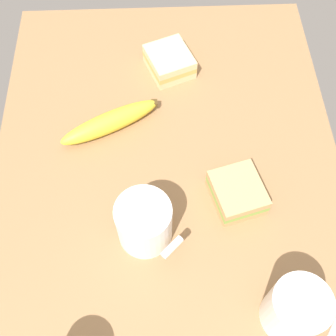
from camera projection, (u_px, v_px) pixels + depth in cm
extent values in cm
cube|color=#936D47|center=(168.00, 179.00, 79.03)|extent=(90.00, 64.00, 2.00)
cylinder|color=white|center=(295.00, 309.00, 61.77)|extent=(8.46, 8.46, 9.76)
cylinder|color=tan|center=(303.00, 303.00, 57.97)|extent=(7.45, 7.45, 0.40)
cylinder|color=white|center=(334.00, 331.00, 59.86)|extent=(3.83, 3.11, 1.20)
cylinder|color=white|center=(144.00, 223.00, 68.61)|extent=(8.97, 8.97, 9.38)
cylinder|color=black|center=(143.00, 212.00, 64.98)|extent=(7.89, 7.89, 0.40)
cylinder|color=white|center=(172.00, 247.00, 66.12)|extent=(3.67, 3.73, 1.20)
cube|color=beige|center=(169.00, 66.00, 90.29)|extent=(11.58, 11.06, 1.60)
cube|color=#D8B259|center=(169.00, 62.00, 89.08)|extent=(11.58, 11.06, 1.20)
cube|color=beige|center=(169.00, 57.00, 87.86)|extent=(11.58, 11.06, 1.60)
cube|color=tan|center=(236.00, 196.00, 75.25)|extent=(10.91, 10.28, 1.60)
cube|color=#8CB24C|center=(237.00, 193.00, 74.04)|extent=(10.91, 10.28, 1.20)
cube|color=tan|center=(238.00, 189.00, 72.82)|extent=(10.91, 10.28, 1.60)
ellipsoid|color=yellow|center=(110.00, 122.00, 81.71)|extent=(12.36, 19.71, 3.97)
cube|color=#4C3819|center=(154.00, 103.00, 83.95)|extent=(1.20, 1.20, 1.20)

